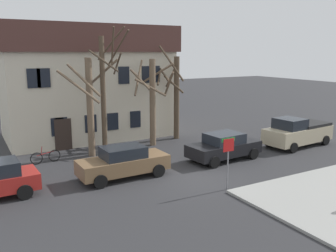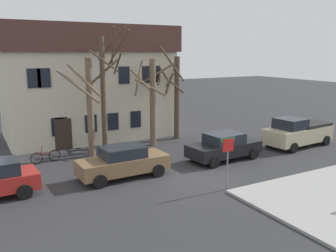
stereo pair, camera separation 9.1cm
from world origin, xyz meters
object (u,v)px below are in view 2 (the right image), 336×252
at_px(pickup_truck_beige, 298,132).
at_px(tree_bare_mid, 105,89).
at_px(bicycle_leaning, 46,157).
at_px(building_main, 87,81).
at_px(car_black_sedan, 224,146).
at_px(tree_bare_near, 90,104).
at_px(tree_bare_end, 175,93).
at_px(tree_bare_far, 153,98).
at_px(car_brown_sedan, 123,162).
at_px(street_sign_pole, 228,154).

bearing_deg(pickup_truck_beige, tree_bare_mid, 159.16).
bearing_deg(bicycle_leaning, building_main, 53.06).
bearing_deg(car_black_sedan, tree_bare_mid, 140.16).
height_order(tree_bare_near, tree_bare_end, tree_bare_end).
bearing_deg(tree_bare_far, pickup_truck_beige, -30.62).
distance_m(tree_bare_far, car_brown_sedan, 7.23).
distance_m(building_main, car_brown_sedan, 11.04).
distance_m(pickup_truck_beige, bicycle_leaning, 16.62).
height_order(pickup_truck_beige, bicycle_leaning, pickup_truck_beige).
height_order(tree_bare_near, tree_bare_mid, tree_bare_mid).
height_order(tree_bare_far, car_black_sedan, tree_bare_far).
relative_size(pickup_truck_beige, bicycle_leaning, 3.05).
xyz_separation_m(tree_bare_near, street_sign_pole, (3.81, -8.64, -1.52)).
height_order(building_main, car_black_sedan, building_main).
relative_size(car_black_sedan, street_sign_pole, 1.87).
relative_size(tree_bare_end, pickup_truck_beige, 1.28).
distance_m(tree_bare_mid, tree_bare_end, 6.07).
bearing_deg(bicycle_leaning, street_sign_pole, -52.28).
xyz_separation_m(building_main, tree_bare_end, (5.31, -4.28, -0.82)).
height_order(tree_bare_near, car_brown_sedan, tree_bare_near).
relative_size(tree_bare_far, pickup_truck_beige, 1.11).
relative_size(building_main, pickup_truck_beige, 2.32).
distance_m(car_black_sedan, pickup_truck_beige, 6.46).
relative_size(tree_bare_near, car_brown_sedan, 1.29).
height_order(building_main, tree_bare_mid, building_main).
bearing_deg(pickup_truck_beige, car_brown_sedan, -179.48).
xyz_separation_m(tree_bare_mid, car_black_sedan, (5.69, -4.74, -3.35)).
bearing_deg(tree_bare_near, building_main, 74.76).
bearing_deg(car_brown_sedan, street_sign_pole, -47.91).
relative_size(tree_bare_mid, car_brown_sedan, 1.69).
bearing_deg(tree_bare_far, car_black_sedan, -67.57).
bearing_deg(car_black_sedan, street_sign_pole, -126.08).
relative_size(tree_bare_near, tree_bare_far, 1.02).
relative_size(car_black_sedan, bicycle_leaning, 2.70).
xyz_separation_m(car_black_sedan, street_sign_pole, (-2.91, -3.99, 0.96)).
bearing_deg(street_sign_pole, building_main, 98.81).
bearing_deg(tree_bare_near, street_sign_pole, -66.21).
bearing_deg(building_main, car_brown_sedan, -97.50).
xyz_separation_m(building_main, car_brown_sedan, (-1.37, -10.42, -3.39)).
relative_size(tree_bare_mid, tree_bare_far, 1.34).
relative_size(street_sign_pole, bicycle_leaning, 1.44).
distance_m(building_main, tree_bare_mid, 5.70).
distance_m(tree_bare_end, pickup_truck_beige, 9.04).
bearing_deg(car_black_sedan, tree_bare_far, 112.43).
bearing_deg(tree_bare_far, tree_bare_near, -172.86).
bearing_deg(tree_bare_near, tree_bare_end, 12.25).
height_order(tree_bare_mid, street_sign_pole, tree_bare_mid).
relative_size(building_main, tree_bare_mid, 1.56).
distance_m(building_main, tree_bare_end, 6.87).
bearing_deg(tree_bare_near, tree_bare_far, 7.14).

